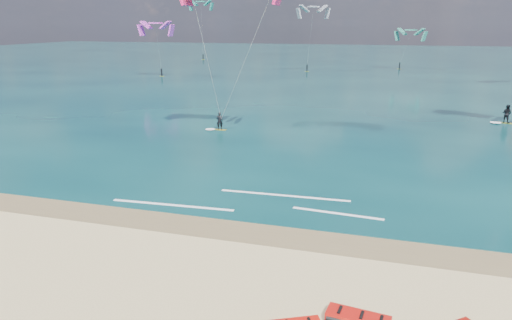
{
  "coord_description": "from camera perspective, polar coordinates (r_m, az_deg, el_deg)",
  "views": [
    {
      "loc": [
        7.11,
        -16.26,
        9.69
      ],
      "look_at": [
        0.29,
        8.0,
        2.1
      ],
      "focal_mm": 32.0,
      "sensor_mm": 36.0,
      "label": 1
    }
  ],
  "objects": [
    {
      "name": "wet_sand_strip",
      "position": [
        22.7,
        -4.17,
        -8.53
      ],
      "size": [
        320.0,
        2.4,
        0.01
      ],
      "primitive_type": "cube",
      "color": "brown",
      "rests_on": "ground"
    },
    {
      "name": "kitesurfer_main",
      "position": [
        39.38,
        -3.92,
        13.96
      ],
      "size": [
        9.69,
        5.64,
        14.9
      ],
      "rotation": [
        0.0,
        0.0,
        0.02
      ],
      "color": "gold",
      "rests_on": "sea"
    },
    {
      "name": "sea",
      "position": [
        120.86,
        12.54,
        11.79
      ],
      "size": [
        320.0,
        200.0,
        0.04
      ],
      "primitive_type": "cube",
      "color": "#092C32",
      "rests_on": "ground"
    },
    {
      "name": "ground",
      "position": [
        57.53,
        8.43,
        6.89
      ],
      "size": [
        320.0,
        320.0,
        0.0
      ],
      "primitive_type": "plane",
      "color": "tan",
      "rests_on": "ground"
    },
    {
      "name": "distant_kites",
      "position": [
        96.23,
        4.88,
        14.37
      ],
      "size": [
        75.93,
        41.5,
        14.9
      ],
      "color": "teal",
      "rests_on": "ground"
    },
    {
      "name": "shoreline_foam",
      "position": [
        25.56,
        0.06,
        -5.4
      ],
      "size": [
        14.87,
        3.67,
        0.01
      ],
      "color": "white",
      "rests_on": "ground"
    }
  ]
}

